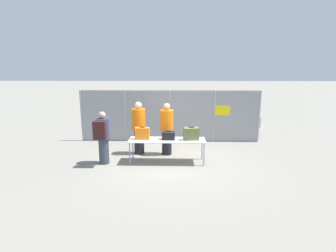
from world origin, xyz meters
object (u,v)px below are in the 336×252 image
suitcase_orange (142,133)px  suitcase_olive (191,134)px  suitcase_black (168,135)px  security_worker_far (139,127)px  security_worker_near (167,128)px  utility_trailer (222,120)px  inspection_table (167,141)px  traveler_hooded (103,136)px

suitcase_orange → suitcase_olive: suitcase_olive is taller
suitcase_black → security_worker_far: bearing=142.3°
suitcase_orange → suitcase_black: (0.82, 0.01, -0.06)m
security_worker_near → utility_trailer: bearing=-117.0°
inspection_table → traveler_hooded: size_ratio=1.45×
suitcase_black → security_worker_far: size_ratio=0.23×
traveler_hooded → utility_trailer: traveler_hooded is taller
utility_trailer → suitcase_black: bearing=-116.9°
suitcase_orange → traveler_hooded: size_ratio=0.28×
suitcase_orange → security_worker_far: bearing=105.4°
inspection_table → suitcase_orange: 0.82m
suitcase_black → suitcase_olive: size_ratio=0.82×
suitcase_black → security_worker_far: security_worker_far is taller
suitcase_orange → suitcase_black: 0.82m
suitcase_black → traveler_hooded: size_ratio=0.25×
inspection_table → security_worker_near: bearing=92.5°
security_worker_near → utility_trailer: size_ratio=0.40×
inspection_table → security_worker_near: security_worker_near is taller
suitcase_black → suitcase_olive: (0.72, -0.03, 0.07)m
utility_trailer → inspection_table: bearing=-117.0°
inspection_table → suitcase_orange: (-0.78, 0.04, 0.24)m
security_worker_far → utility_trailer: size_ratio=0.41×
suitcase_olive → utility_trailer: (1.83, 5.05, -0.55)m
suitcase_black → security_worker_near: 0.76m
inspection_table → utility_trailer: 5.70m
utility_trailer → traveler_hooded: bearing=-130.7°
suitcase_black → inspection_table: bearing=-131.6°
suitcase_olive → security_worker_far: size_ratio=0.28×
suitcase_olive → security_worker_far: 1.95m
traveler_hooded → security_worker_near: (1.94, 1.02, 0.02)m
security_worker_near → security_worker_far: bearing=1.3°
suitcase_black → security_worker_far: (-1.04, 0.81, 0.08)m
suitcase_black → utility_trailer: (2.55, 5.03, -0.48)m
suitcase_orange → security_worker_far: size_ratio=0.25×
inspection_table → utility_trailer: size_ratio=0.54×
suitcase_olive → traveler_hooded: (-2.73, -0.24, -0.03)m
security_worker_near → utility_trailer: security_worker_near is taller
inspection_table → traveler_hooded: (-1.97, -0.23, 0.21)m
inspection_table → security_worker_near: size_ratio=1.34×
traveler_hooded → security_worker_far: security_worker_far is taller
inspection_table → suitcase_orange: suitcase_orange is taller
inspection_table → suitcase_orange: size_ratio=5.28×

